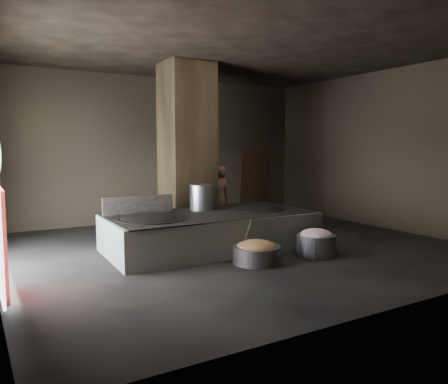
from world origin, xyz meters
TOP-DOWN VIEW (x-y plane):
  - floor at (0.00, 0.00)m, footprint 10.00×9.00m
  - ceiling at (0.00, 0.00)m, footprint 10.00×9.00m
  - back_wall at (0.00, 4.55)m, footprint 10.00×0.10m
  - front_wall at (0.00, -4.55)m, footprint 10.00×0.10m
  - right_wall at (5.05, 0.00)m, footprint 0.10×9.00m
  - pillar at (-0.30, 1.90)m, footprint 1.20×1.20m
  - hearth_platform at (-0.56, 0.13)m, footprint 4.74×2.37m
  - platform_cap at (-0.56, 0.13)m, footprint 4.58×2.20m
  - wok_left at (-2.01, 0.08)m, footprint 1.48×1.48m
  - wok_left_rim at (-2.01, 0.08)m, footprint 1.51×1.51m
  - wok_right at (0.79, 0.18)m, footprint 1.37×1.37m
  - wok_right_rim at (0.79, 0.18)m, footprint 1.40×1.40m
  - stock_pot at (-0.51, 0.68)m, footprint 0.57×0.57m
  - splash_guard at (-2.01, 0.88)m, footprint 1.63×0.11m
  - cook at (0.90, 2.27)m, footprint 0.70×0.49m
  - veg_basin at (-0.37, -1.44)m, footprint 1.25×1.25m
  - veg_fill at (-0.37, -1.44)m, footprint 0.79×0.79m
  - ladle at (-0.52, -1.29)m, footprint 0.05×0.38m
  - meat_basin at (1.10, -1.57)m, footprint 0.99×0.99m
  - meat_fill at (1.10, -1.57)m, footprint 0.69×0.69m
  - doorway_near at (1.20, 4.45)m, footprint 1.18×0.08m
  - doorway_near_glow at (1.26, 4.65)m, footprint 0.76×0.04m
  - doorway_far at (3.60, 4.45)m, footprint 1.18×0.08m
  - doorway_far_glow at (3.74, 4.57)m, footprint 0.75×0.04m
  - pavilion_sliver at (-4.88, -1.10)m, footprint 0.05×0.90m

SIDE VIEW (x-z plane):
  - floor at x=0.00m, z-range -0.10..0.00m
  - veg_basin at x=-0.37m, z-range 0.00..0.35m
  - meat_basin at x=1.10m, z-range 0.00..0.46m
  - veg_fill at x=-0.37m, z-range 0.23..0.47m
  - hearth_platform at x=-0.56m, z-range 0.00..0.81m
  - meat_fill at x=1.10m, z-range 0.32..0.58m
  - ladle at x=-0.52m, z-range 0.21..0.89m
  - wok_left at x=-2.01m, z-range 0.55..0.95m
  - wok_right at x=0.79m, z-range 0.56..0.94m
  - platform_cap at x=-0.56m, z-range 0.80..0.83m
  - wok_left_rim at x=-2.01m, z-range 0.79..0.85m
  - wok_right_rim at x=0.79m, z-range 0.79..0.85m
  - pavilion_sliver at x=-4.88m, z-range 0.00..1.70m
  - cook at x=0.90m, z-range 0.00..1.80m
  - splash_guard at x=-2.01m, z-range 0.83..1.23m
  - doorway_near_glow at x=1.26m, z-range 0.15..1.95m
  - doorway_far_glow at x=3.74m, z-range 0.17..1.93m
  - doorway_near at x=1.20m, z-range -0.09..2.29m
  - doorway_far at x=3.60m, z-range -0.09..2.29m
  - stock_pot at x=-0.51m, z-range 0.82..1.44m
  - back_wall at x=0.00m, z-range 0.00..4.50m
  - front_wall at x=0.00m, z-range 0.00..4.50m
  - right_wall at x=5.05m, z-range 0.00..4.50m
  - pillar at x=-0.30m, z-range 0.00..4.50m
  - ceiling at x=0.00m, z-range 4.50..4.60m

